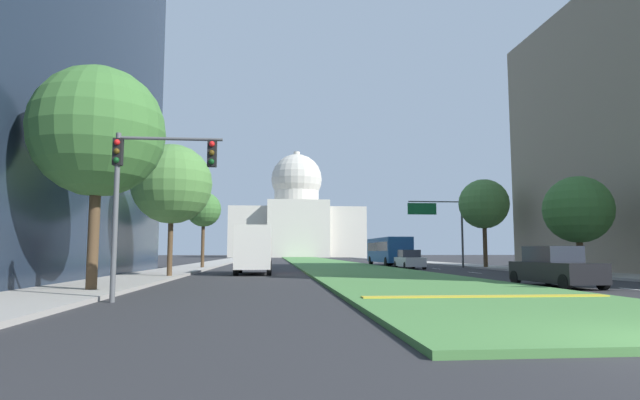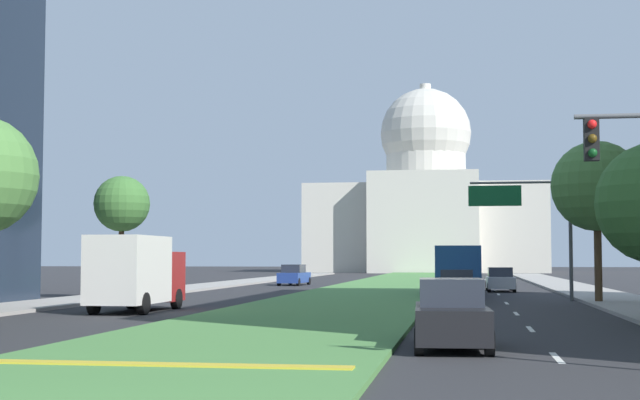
{
  "view_description": "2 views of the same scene",
  "coord_description": "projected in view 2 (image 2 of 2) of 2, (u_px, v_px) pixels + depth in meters",
  "views": [
    {
      "loc": [
        -6.52,
        -7.19,
        1.52
      ],
      "look_at": [
        -2.21,
        40.09,
        6.31
      ],
      "focal_mm": 28.76,
      "sensor_mm": 36.0,
      "label": 1
    },
    {
      "loc": [
        5.99,
        -9.74,
        2.3
      ],
      "look_at": [
        -0.7,
        33.04,
        5.0
      ],
      "focal_mm": 51.9,
      "sensor_mm": 36.0,
      "label": 2
    }
  ],
  "objects": [
    {
      "name": "overhead_guide_sign",
      "position": [
        532.0,
        213.0,
        49.14
      ],
      "size": [
        5.42,
        0.2,
        6.5
      ],
      "color": "#515456",
      "rests_on": "ground_plane"
    },
    {
      "name": "capitol_building",
      "position": [
        426.0,
        205.0,
        146.5
      ],
      "size": [
        36.98,
        23.27,
        30.14
      ],
      "color": "beige",
      "rests_on": "ground_plane"
    },
    {
      "name": "street_tree_right_far",
      "position": [
        597.0,
        187.0,
        45.86
      ],
      "size": [
        4.49,
        4.49,
        8.09
      ],
      "color": "#4C3823",
      "rests_on": "ground_plane"
    },
    {
      "name": "sedan_far_horizon",
      "position": [
        294.0,
        276.0,
        76.47
      ],
      "size": [
        2.12,
        4.65,
        1.72
      ],
      "color": "navy",
      "rests_on": "ground_plane"
    },
    {
      "name": "sidewalk_left",
      "position": [
        188.0,
        288.0,
        67.01
      ],
      "size": [
        4.0,
        124.32,
        0.15
      ],
      "primitive_type": "cube",
      "color": "#9E9991",
      "rests_on": "ground_plane"
    },
    {
      "name": "street_tree_left_far",
      "position": [
        122.0,
        204.0,
        51.05
      ],
      "size": [
        3.09,
        3.09,
        6.81
      ],
      "color": "#4C3823",
      "rests_on": "ground_plane"
    },
    {
      "name": "ground_plane",
      "position": [
        394.0,
        285.0,
        78.49
      ],
      "size": [
        303.89,
        303.89,
        0.0
      ],
      "primitive_type": "plane",
      "color": "#2B2B2D"
    },
    {
      "name": "sedan_midblock",
      "position": [
        457.0,
        287.0,
        46.92
      ],
      "size": [
        1.94,
        4.58,
        1.68
      ],
      "color": "#BCBCC1",
      "rests_on": "ground_plane"
    },
    {
      "name": "sedan_lead_stopped",
      "position": [
        451.0,
        315.0,
        23.52
      ],
      "size": [
        2.06,
        4.74,
        1.76
      ],
      "color": "black",
      "rests_on": "ground_plane"
    },
    {
      "name": "lane_dashes_right",
      "position": [
        501.0,
        297.0,
        53.16
      ],
      "size": [
        0.16,
        77.94,
        0.01
      ],
      "color": "silver",
      "rests_on": "ground_plane"
    },
    {
      "name": "median_curb_nose",
      "position": [
        163.0,
        364.0,
        18.47
      ],
      "size": [
        7.7,
        0.5,
        0.04
      ],
      "primitive_type": "cube",
      "color": "gold",
      "rests_on": "grass_median"
    },
    {
      "name": "sedan_distant",
      "position": [
        500.0,
        280.0,
        62.55
      ],
      "size": [
        1.89,
        4.56,
        1.63
      ],
      "color": "silver",
      "rests_on": "ground_plane"
    },
    {
      "name": "city_bus",
      "position": [
        459.0,
        266.0,
        55.39
      ],
      "size": [
        2.62,
        11.0,
        2.95
      ],
      "color": "#1E4C8C",
      "rests_on": "ground_plane"
    },
    {
      "name": "grass_median",
      "position": [
        387.0,
        286.0,
        71.69
      ],
      "size": [
        8.56,
        124.32,
        0.14
      ],
      "primitive_type": "cube",
      "color": "#4C8442",
      "rests_on": "ground_plane"
    },
    {
      "name": "box_truck_delivery",
      "position": [
        136.0,
        272.0,
        39.22
      ],
      "size": [
        2.4,
        6.4,
        3.2
      ],
      "color": "maroon",
      "rests_on": "ground_plane"
    },
    {
      "name": "sidewalk_right",
      "position": [
        582.0,
        290.0,
        62.74
      ],
      "size": [
        4.0,
        124.32,
        0.15
      ],
      "primitive_type": "cube",
      "color": "#9E9991",
      "rests_on": "ground_plane"
    }
  ]
}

